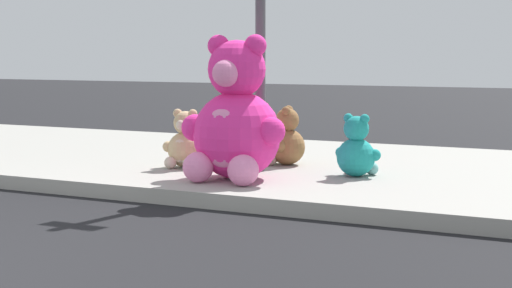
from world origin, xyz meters
The scene contains 7 objects.
sidewalk centered at (0.00, 5.20, 0.07)m, with size 28.00×4.40×0.15m, color #9E9B93.
sign_pole centered at (1.00, 4.40, 1.85)m, with size 0.56×0.11×3.20m.
plush_pink_large centered at (0.99, 3.81, 0.74)m, with size 1.13×0.99×1.46m.
plush_brown centered at (1.07, 4.95, 0.42)m, with size 0.48×0.51×0.68m.
plush_teal centered at (2.05, 4.51, 0.41)m, with size 0.50×0.45×0.66m.
plush_tan centered at (0.12, 4.28, 0.41)m, with size 0.51×0.45×0.66m.
plush_white centered at (0.46, 4.80, 0.42)m, with size 0.48×0.49×0.69m.
Camera 1 is at (4.35, -2.94, 1.42)m, focal length 52.57 mm.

